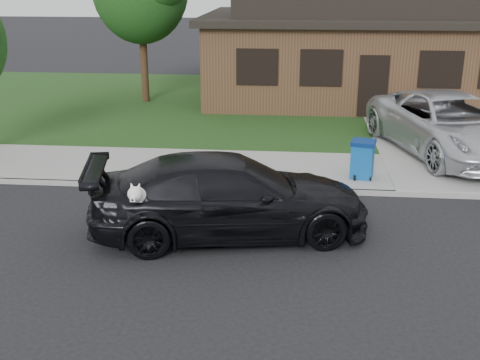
{
  "coord_description": "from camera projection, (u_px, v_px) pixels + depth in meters",
  "views": [
    {
      "loc": [
        1.36,
        -9.9,
        4.95
      ],
      "look_at": [
        0.33,
        1.13,
        1.1
      ],
      "focal_mm": 45.0,
      "sensor_mm": 36.0,
      "label": 1
    }
  ],
  "objects": [
    {
      "name": "curb",
      "position": [
        236.0,
        188.0,
        14.33
      ],
      "size": [
        60.0,
        0.12,
        0.12
      ],
      "primitive_type": "cube",
      "color": "gray",
      "rests_on": "ground"
    },
    {
      "name": "lawn",
      "position": [
        260.0,
        105.0,
        23.26
      ],
      "size": [
        60.0,
        13.0,
        0.13
      ],
      "primitive_type": "cube",
      "color": "#193814",
      "rests_on": "ground"
    },
    {
      "name": "recycling_bin",
      "position": [
        362.0,
        159.0,
        14.76
      ],
      "size": [
        0.68,
        0.68,
        0.94
      ],
      "rotation": [
        0.0,
        0.0,
        -0.24
      ],
      "color": "#0E51A0",
      "rests_on": "sidewalk"
    },
    {
      "name": "ground",
      "position": [
        217.0,
        256.0,
        11.06
      ],
      "size": [
        120.0,
        120.0,
        0.0
      ],
      "primitive_type": "plane",
      "color": "black",
      "rests_on": "ground"
    },
    {
      "name": "sedan",
      "position": [
        229.0,
        196.0,
        11.75
      ],
      "size": [
        5.79,
        3.28,
        1.58
      ],
      "rotation": [
        0.0,
        0.0,
        1.77
      ],
      "color": "black",
      "rests_on": "ground"
    },
    {
      "name": "minivan",
      "position": [
        449.0,
        125.0,
        16.54
      ],
      "size": [
        4.32,
        6.48,
        1.65
      ],
      "primitive_type": "imported",
      "rotation": [
        0.0,
        0.0,
        0.29
      ],
      "color": "silver",
      "rests_on": "driveway"
    },
    {
      "name": "house",
      "position": [
        363.0,
        46.0,
        24.11
      ],
      "size": [
        12.6,
        8.6,
        4.65
      ],
      "color": "#422B1C",
      "rests_on": "ground"
    },
    {
      "name": "sidewalk",
      "position": [
        241.0,
        169.0,
        15.74
      ],
      "size": [
        60.0,
        3.0,
        0.12
      ],
      "primitive_type": "cube",
      "color": "gray",
      "rests_on": "ground"
    },
    {
      "name": "driveway",
      "position": [
        435.0,
        127.0,
        19.91
      ],
      "size": [
        4.5,
        13.0,
        0.14
      ],
      "primitive_type": "cube",
      "color": "gray",
      "rests_on": "ground"
    }
  ]
}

